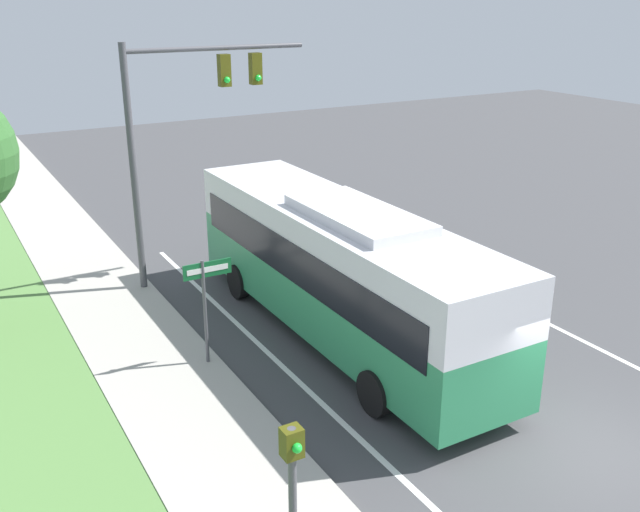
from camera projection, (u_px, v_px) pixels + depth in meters
ground_plane at (591, 453)px, 13.65m from camera, size 80.00×80.00×0.00m
bus at (338, 263)px, 17.64m from camera, size 2.72×11.29×3.59m
signal_gantry at (183, 118)px, 20.11m from camera, size 5.45×0.41×7.07m
pedestrian_signal at (293, 484)px, 9.77m from camera, size 0.28×0.34×2.84m
street_sign at (206, 295)px, 16.22m from camera, size 1.15×0.08×2.66m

